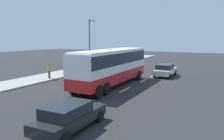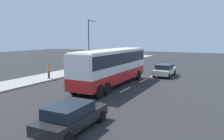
% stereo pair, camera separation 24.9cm
% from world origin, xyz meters
% --- Properties ---
extents(ground_plane, '(120.00, 120.00, 0.00)m').
position_xyz_m(ground_plane, '(0.00, 0.00, 0.00)').
color(ground_plane, '#28282B').
extents(sidewalk_curb, '(80.00, 4.00, 0.15)m').
position_xyz_m(sidewalk_curb, '(0.00, 8.71, 0.07)').
color(sidewalk_curb, gray).
rests_on(sidewalk_curb, ground_plane).
extents(lane_centreline, '(29.78, 0.16, 0.01)m').
position_xyz_m(lane_centreline, '(-4.20, -2.45, 0.00)').
color(lane_centreline, white).
rests_on(lane_centreline, ground_plane).
extents(coach_bus, '(11.68, 2.79, 3.65)m').
position_xyz_m(coach_bus, '(0.60, -0.58, 2.26)').
color(coach_bus, red).
rests_on(coach_bus, ground_plane).
extents(car_black_sedan, '(4.55, 2.00, 1.45)m').
position_xyz_m(car_black_sedan, '(-9.97, -3.65, 0.77)').
color(car_black_sedan, black).
rests_on(car_black_sedan, ground_plane).
extents(car_white_minivan, '(4.66, 2.01, 1.54)m').
position_xyz_m(car_white_minivan, '(8.72, -3.90, 0.81)').
color(car_white_minivan, white).
rests_on(car_white_minivan, ground_plane).
extents(pedestrian_near_curb, '(0.32, 0.32, 1.70)m').
position_xyz_m(pedestrian_near_curb, '(0.24, 7.51, 1.13)').
color(pedestrian_near_curb, '#38334C').
rests_on(pedestrian_near_curb, sidewalk_curb).
extents(pedestrian_at_crossing, '(0.32, 0.32, 1.55)m').
position_xyz_m(pedestrian_at_crossing, '(4.19, 7.15, 1.04)').
color(pedestrian_at_crossing, brown).
rests_on(pedestrian_at_crossing, sidewalk_curb).
extents(street_lamp, '(1.77, 0.24, 7.30)m').
position_xyz_m(street_lamp, '(8.23, 7.04, 4.32)').
color(street_lamp, '#47474C').
rests_on(street_lamp, sidewalk_curb).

